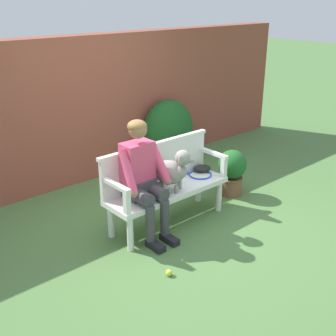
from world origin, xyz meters
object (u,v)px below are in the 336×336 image
dog_on_bench (173,170)px  tennis_racket (198,174)px  person_seated (142,175)px  tennis_ball (169,273)px  baseball_glove (202,168)px  garden_bench (168,193)px  potted_plant (232,170)px

dog_on_bench → tennis_racket: size_ratio=0.90×
person_seated → tennis_ball: (-0.30, -0.78, -0.69)m
dog_on_bench → baseball_glove: dog_on_bench is taller
person_seated → tennis_ball: 1.09m
garden_bench → person_seated: 0.50m
dog_on_bench → garden_bench: bearing=95.3°
potted_plant → tennis_ball: bearing=-155.9°
garden_bench → person_seated: bearing=-178.5°
person_seated → tennis_racket: (0.90, 0.05, -0.26)m
baseball_glove → potted_plant: potted_plant is taller
baseball_glove → tennis_racket: bearing=-134.8°
garden_bench → tennis_ball: 1.10m
garden_bench → dog_on_bench: (0.01, -0.07, 0.31)m
tennis_ball → potted_plant: size_ratio=0.11×
tennis_racket → tennis_ball: size_ratio=8.37×
dog_on_bench → tennis_ball: bearing=-133.7°
baseball_glove → tennis_ball: 1.65m
baseball_glove → tennis_ball: size_ratio=3.33×
person_seated → baseball_glove: size_ratio=6.01×
tennis_racket → baseball_glove: 0.13m
garden_bench → tennis_racket: tennis_racket is taller
baseball_glove → tennis_ball: (-1.32, -0.88, -0.46)m
baseball_glove → dog_on_bench: bearing=-141.2°
tennis_racket → tennis_ball: (-1.21, -0.83, -0.43)m
person_seated → potted_plant: (1.54, 0.04, -0.38)m
person_seated → tennis_racket: 0.94m
tennis_racket → baseball_glove: size_ratio=2.51×
garden_bench → potted_plant: size_ratio=2.44×
dog_on_bench → potted_plant: dog_on_bench is taller
garden_bench → baseball_glove: (0.65, 0.09, 0.11)m
garden_bench → dog_on_bench: size_ratio=3.09×
person_seated → potted_plant: person_seated is taller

